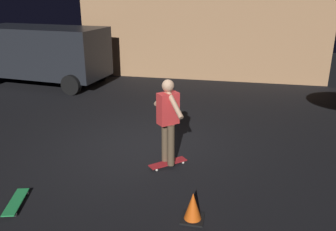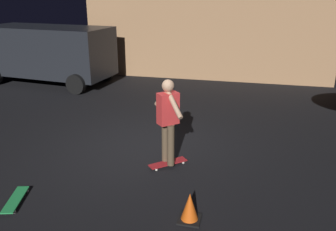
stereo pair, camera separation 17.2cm
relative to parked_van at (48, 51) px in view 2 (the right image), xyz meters
name	(u,v)px [view 2 (the right image)]	position (x,y,z in m)	size (l,w,h in m)	color
ground_plane	(145,149)	(5.10, -4.75, -1.16)	(28.00, 28.00, 0.00)	black
low_building	(212,25)	(5.47, 3.85, 0.69)	(9.28, 4.36, 3.70)	#AD7F56
parked_van	(48,51)	(0.00, 0.00, 0.00)	(4.79, 2.66, 2.03)	black
skateboard_ridden	(168,163)	(5.77, -5.41, -1.11)	(0.71, 0.67, 0.07)	#AD1E23
skateboard_spare	(15,200)	(3.65, -7.24, -1.11)	(0.41, 0.80, 0.07)	green
skater	(168,116)	(5.77, -5.41, -0.12)	(0.73, 0.79, 1.67)	brown
traffic_cone	(190,208)	(6.49, -7.03, -0.95)	(0.34, 0.34, 0.46)	black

